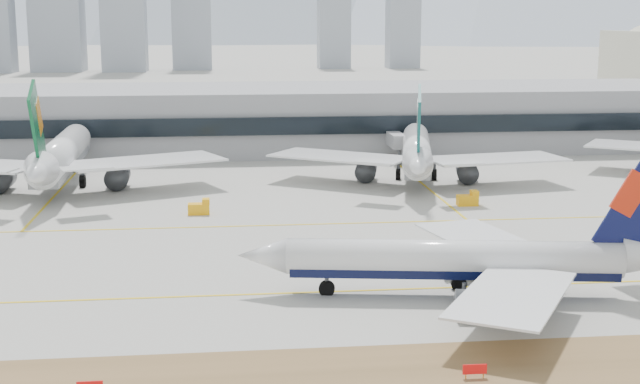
{
  "coord_description": "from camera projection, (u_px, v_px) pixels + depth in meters",
  "views": [
    {
      "loc": [
        -8.47,
        -104.92,
        31.68
      ],
      "look_at": [
        5.34,
        18.0,
        7.5
      ],
      "focal_mm": 50.0,
      "sensor_mm": 36.0,
      "label": 1
    }
  ],
  "objects": [
    {
      "name": "ground",
      "position": [
        293.0,
        281.0,
        109.33
      ],
      "size": [
        3000.0,
        3000.0,
        0.0
      ],
      "primitive_type": "plane",
      "color": "#A8A59D",
      "rests_on": "ground"
    },
    {
      "name": "taxiing_airliner",
      "position": [
        470.0,
        261.0,
        102.25
      ],
      "size": [
        52.6,
        45.27,
        17.72
      ],
      "rotation": [
        0.0,
        0.0,
        2.98
      ],
      "color": "white",
      "rests_on": "ground"
    },
    {
      "name": "widebody_eva",
      "position": [
        60.0,
        158.0,
        167.26
      ],
      "size": [
        62.89,
        61.4,
        22.42
      ],
      "rotation": [
        0.0,
        0.0,
        1.6
      ],
      "color": "white",
      "rests_on": "ground"
    },
    {
      "name": "widebody_cathay",
      "position": [
        417.0,
        153.0,
        175.69
      ],
      "size": [
        57.53,
        57.17,
        20.95
      ],
      "rotation": [
        0.0,
        0.0,
        1.36
      ],
      "color": "white",
      "rests_on": "ground"
    },
    {
      "name": "terminal",
      "position": [
        255.0,
        118.0,
        219.89
      ],
      "size": [
        280.0,
        43.1,
        15.0
      ],
      "color": "gray",
      "rests_on": "ground"
    },
    {
      "name": "hold_sign_right",
      "position": [
        475.0,
        369.0,
        79.45
      ],
      "size": [
        2.2,
        0.15,
        1.35
      ],
      "color": "red",
      "rests_on": "ground"
    },
    {
      "name": "gse_b",
      "position": [
        200.0,
        208.0,
        146.24
      ],
      "size": [
        3.55,
        2.0,
        2.6
      ],
      "color": "#FFAB0D",
      "rests_on": "ground"
    },
    {
      "name": "gse_c",
      "position": [
        468.0,
        199.0,
        153.12
      ],
      "size": [
        3.55,
        2.0,
        2.6
      ],
      "color": "#FFAB0D",
      "rests_on": "ground"
    }
  ]
}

